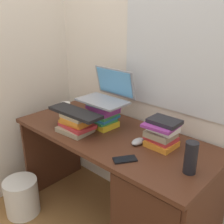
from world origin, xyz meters
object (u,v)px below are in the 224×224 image
at_px(water_bottle, 191,158).
at_px(cell_phone, 125,159).
at_px(mug, 66,108).
at_px(wastebasket, 22,197).
at_px(book_stack_tall, 103,114).
at_px(book_stack_side, 162,133).
at_px(desk, 152,200).
at_px(book_stack_keyboard_riser, 76,124).
at_px(computer_mouse, 138,142).
at_px(laptop, 108,93).
at_px(keyboard, 75,112).

height_order(water_bottle, cell_phone, water_bottle).
distance_m(mug, wastebasket, 0.80).
bearing_deg(mug, book_stack_tall, 4.81).
bearing_deg(book_stack_side, mug, -175.96).
distance_m(desk, book_stack_tall, 0.68).
bearing_deg(book_stack_keyboard_riser, book_stack_tall, 72.35).
xyz_separation_m(book_stack_side, computer_mouse, (-0.12, -0.08, -0.07)).
bearing_deg(book_stack_side, book_stack_tall, -176.58).
height_order(book_stack_tall, cell_phone, book_stack_tall).
height_order(book_stack_side, water_bottle, book_stack_side).
relative_size(desk, book_stack_tall, 6.59).
relative_size(book_stack_tall, cell_phone, 1.66).
xyz_separation_m(computer_mouse, mug, (-0.77, 0.02, 0.03)).
bearing_deg(laptop, mug, -167.77).
bearing_deg(book_stack_tall, mug, -175.19).
distance_m(desk, book_stack_side, 0.45).
bearing_deg(book_stack_side, wastebasket, -150.83).
height_order(book_stack_tall, mug, book_stack_tall).
height_order(book_stack_side, computer_mouse, book_stack_side).
bearing_deg(book_stack_side, book_stack_keyboard_riser, -157.43).
xyz_separation_m(book_stack_side, wastebasket, (-0.94, -0.52, -0.70)).
distance_m(water_bottle, cell_phone, 0.37).
height_order(water_bottle, wastebasket, water_bottle).
relative_size(book_stack_keyboard_riser, laptop, 0.70).
relative_size(book_stack_side, computer_mouse, 2.01).
relative_size(book_stack_side, water_bottle, 1.17).
xyz_separation_m(laptop, keyboard, (-0.07, -0.26, -0.10)).
bearing_deg(book_stack_keyboard_riser, cell_phone, -6.70).
bearing_deg(mug, water_bottle, -4.28).
relative_size(desk, water_bottle, 8.27).
distance_m(book_stack_side, wastebasket, 1.28).
xyz_separation_m(desk, keyboard, (-0.59, -0.12, 0.49)).
bearing_deg(water_bottle, laptop, 167.28).
bearing_deg(keyboard, mug, 151.26).
xyz_separation_m(keyboard, computer_mouse, (0.44, 0.15, -0.13)).
xyz_separation_m(laptop, computer_mouse, (0.37, -0.11, -0.22)).
bearing_deg(keyboard, book_stack_side, 21.06).
relative_size(desk, cell_phone, 10.91).
xyz_separation_m(desk, book_stack_keyboard_riser, (-0.59, -0.12, 0.40)).
height_order(book_stack_tall, keyboard, book_stack_tall).
height_order(book_stack_side, keyboard, book_stack_side).
height_order(book_stack_tall, laptop, laptop).
bearing_deg(book_stack_side, water_bottle, -28.67).
distance_m(computer_mouse, cell_phone, 0.22).
bearing_deg(desk, book_stack_side, 105.29).
distance_m(book_stack_side, water_bottle, 0.31).
distance_m(desk, wastebasket, 1.08).
bearing_deg(keyboard, wastebasket, -143.73).
bearing_deg(keyboard, cell_phone, -8.04).
height_order(laptop, cell_phone, laptop).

